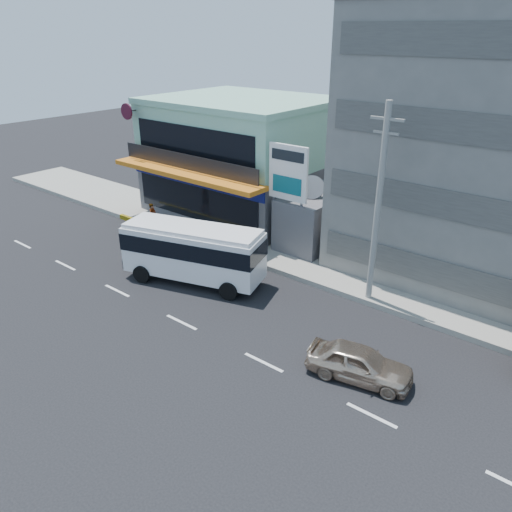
{
  "coord_description": "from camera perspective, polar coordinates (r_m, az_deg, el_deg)",
  "views": [
    {
      "loc": [
        15.58,
        -13.57,
        12.84
      ],
      "look_at": [
        0.99,
        4.44,
        2.2
      ],
      "focal_mm": 35.0,
      "sensor_mm": 36.0,
      "label": 1
    }
  ],
  "objects": [
    {
      "name": "ground",
      "position": [
        24.33,
        -8.5,
        -7.51
      ],
      "size": [
        120.0,
        120.0,
        0.0
      ],
      "primitive_type": "plane",
      "color": "black",
      "rests_on": "ground"
    },
    {
      "name": "utility_pole_near",
      "position": [
        24.3,
        13.76,
        5.49
      ],
      "size": [
        1.6,
        0.3,
        10.0
      ],
      "color": "#999993",
      "rests_on": "ground"
    },
    {
      "name": "minibus",
      "position": [
        27.19,
        -7.19,
        0.78
      ],
      "size": [
        8.09,
        4.63,
        3.22
      ],
      "color": "white",
      "rests_on": "ground"
    },
    {
      "name": "sedan",
      "position": [
        20.65,
        11.74,
        -11.9
      ],
      "size": [
        4.48,
        2.53,
        1.44
      ],
      "primitive_type": "imported",
      "rotation": [
        0.0,
        0.0,
        1.78
      ],
      "color": "#C8B199",
      "rests_on": "ground"
    },
    {
      "name": "satellite_dish",
      "position": [
        30.53,
        6.37,
        6.84
      ],
      "size": [
        1.5,
        1.5,
        0.15
      ],
      "primitive_type": "cylinder",
      "color": "slate",
      "rests_on": "gap_structure"
    },
    {
      "name": "gap_structure",
      "position": [
        31.93,
        7.2,
        4.13
      ],
      "size": [
        3.0,
        6.0,
        3.5
      ],
      "primitive_type": "cube",
      "color": "#4C4C51",
      "rests_on": "ground"
    },
    {
      "name": "billboard",
      "position": [
        28.98,
        3.68,
        8.76
      ],
      "size": [
        2.6,
        0.18,
        6.9
      ],
      "color": "gray",
      "rests_on": "ground"
    },
    {
      "name": "shop_building",
      "position": [
        37.3,
        -1.56,
        10.93
      ],
      "size": [
        12.4,
        11.7,
        8.0
      ],
      "color": "#4C4C51",
      "rests_on": "ground"
    },
    {
      "name": "sidewalk",
      "position": [
        28.38,
        12.84,
        -2.58
      ],
      "size": [
        70.0,
        5.0,
        0.3
      ],
      "primitive_type": "cube",
      "color": "gray",
      "rests_on": "ground"
    },
    {
      "name": "motorcycle_rider",
      "position": [
        34.31,
        -11.62,
        3.49
      ],
      "size": [
        1.87,
        1.18,
        2.26
      ],
      "color": "#62190E",
      "rests_on": "ground"
    }
  ]
}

